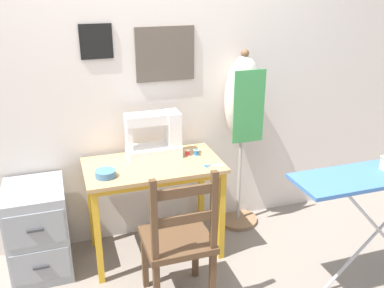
{
  "coord_description": "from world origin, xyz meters",
  "views": [
    {
      "loc": [
        -0.57,
        -2.33,
        1.9
      ],
      "look_at": [
        0.27,
        0.23,
        0.83
      ],
      "focal_mm": 40.0,
      "sensor_mm": 36.0,
      "label": 1
    }
  ],
  "objects_px": {
    "sewing_machine": "(157,136)",
    "dress_form": "(243,110)",
    "fabric_bowl": "(106,173)",
    "wooden_chair": "(178,241)",
    "scissors": "(210,166)",
    "filing_cabinet": "(39,230)",
    "thread_spool_mid_table": "(196,153)",
    "thread_spool_near_machine": "(187,153)"
  },
  "relations": [
    {
      "from": "scissors",
      "to": "filing_cabinet",
      "type": "bearing_deg",
      "value": 169.73
    },
    {
      "from": "wooden_chair",
      "to": "thread_spool_mid_table",
      "type": "bearing_deg",
      "value": 62.26
    },
    {
      "from": "sewing_machine",
      "to": "filing_cabinet",
      "type": "distance_m",
      "value": 1.01
    },
    {
      "from": "scissors",
      "to": "wooden_chair",
      "type": "relative_size",
      "value": 0.14
    },
    {
      "from": "sewing_machine",
      "to": "dress_form",
      "type": "distance_m",
      "value": 0.69
    },
    {
      "from": "fabric_bowl",
      "to": "scissors",
      "type": "xyz_separation_m",
      "value": [
        0.69,
        -0.05,
        -0.02
      ]
    },
    {
      "from": "thread_spool_mid_table",
      "to": "filing_cabinet",
      "type": "bearing_deg",
      "value": 179.79
    },
    {
      "from": "sewing_machine",
      "to": "scissors",
      "type": "relative_size",
      "value": 3.03
    },
    {
      "from": "sewing_machine",
      "to": "thread_spool_mid_table",
      "type": "distance_m",
      "value": 0.3
    },
    {
      "from": "fabric_bowl",
      "to": "thread_spool_mid_table",
      "type": "xyz_separation_m",
      "value": [
        0.66,
        0.15,
        -0.0
      ]
    },
    {
      "from": "thread_spool_mid_table",
      "to": "wooden_chair",
      "type": "height_order",
      "value": "wooden_chair"
    },
    {
      "from": "filing_cabinet",
      "to": "wooden_chair",
      "type": "bearing_deg",
      "value": -36.28
    },
    {
      "from": "thread_spool_near_machine",
      "to": "dress_form",
      "type": "bearing_deg",
      "value": 14.71
    },
    {
      "from": "filing_cabinet",
      "to": "dress_form",
      "type": "height_order",
      "value": "dress_form"
    },
    {
      "from": "fabric_bowl",
      "to": "filing_cabinet",
      "type": "xyz_separation_m",
      "value": [
        -0.46,
        0.15,
        -0.42
      ]
    },
    {
      "from": "scissors",
      "to": "wooden_chair",
      "type": "xyz_separation_m",
      "value": [
        -0.34,
        -0.38,
        -0.27
      ]
    },
    {
      "from": "dress_form",
      "to": "thread_spool_mid_table",
      "type": "bearing_deg",
      "value": -160.91
    },
    {
      "from": "thread_spool_near_machine",
      "to": "sewing_machine",
      "type": "bearing_deg",
      "value": 166.5
    },
    {
      "from": "thread_spool_near_machine",
      "to": "wooden_chair",
      "type": "bearing_deg",
      "value": -112.35
    },
    {
      "from": "thread_spool_near_machine",
      "to": "filing_cabinet",
      "type": "distance_m",
      "value": 1.13
    },
    {
      "from": "wooden_chair",
      "to": "scissors",
      "type": "bearing_deg",
      "value": 48.54
    },
    {
      "from": "scissors",
      "to": "thread_spool_near_machine",
      "type": "distance_m",
      "value": 0.24
    },
    {
      "from": "scissors",
      "to": "thread_spool_near_machine",
      "type": "bearing_deg",
      "value": 112.03
    },
    {
      "from": "sewing_machine",
      "to": "fabric_bowl",
      "type": "distance_m",
      "value": 0.46
    },
    {
      "from": "thread_spool_near_machine",
      "to": "dress_form",
      "type": "xyz_separation_m",
      "value": [
        0.47,
        0.12,
        0.23
      ]
    },
    {
      "from": "wooden_chair",
      "to": "dress_form",
      "type": "distance_m",
      "value": 1.15
    },
    {
      "from": "wooden_chair",
      "to": "fabric_bowl",
      "type": "bearing_deg",
      "value": 128.62
    },
    {
      "from": "thread_spool_near_machine",
      "to": "wooden_chair",
      "type": "relative_size",
      "value": 0.04
    },
    {
      "from": "scissors",
      "to": "filing_cabinet",
      "type": "height_order",
      "value": "scissors"
    },
    {
      "from": "thread_spool_mid_table",
      "to": "sewing_machine",
      "type": "bearing_deg",
      "value": 165.56
    },
    {
      "from": "dress_form",
      "to": "fabric_bowl",
      "type": "bearing_deg",
      "value": -164.67
    },
    {
      "from": "thread_spool_mid_table",
      "to": "dress_form",
      "type": "height_order",
      "value": "dress_form"
    },
    {
      "from": "wooden_chair",
      "to": "dress_form",
      "type": "xyz_separation_m",
      "value": [
        0.72,
        0.73,
        0.53
      ]
    },
    {
      "from": "thread_spool_mid_table",
      "to": "thread_spool_near_machine",
      "type": "bearing_deg",
      "value": 162.33
    },
    {
      "from": "fabric_bowl",
      "to": "dress_form",
      "type": "bearing_deg",
      "value": 15.33
    },
    {
      "from": "fabric_bowl",
      "to": "thread_spool_near_machine",
      "type": "bearing_deg",
      "value": 15.82
    },
    {
      "from": "filing_cabinet",
      "to": "dress_form",
      "type": "xyz_separation_m",
      "value": [
        1.52,
        0.14,
        0.65
      ]
    },
    {
      "from": "fabric_bowl",
      "to": "thread_spool_near_machine",
      "type": "distance_m",
      "value": 0.62
    },
    {
      "from": "wooden_chair",
      "to": "sewing_machine",
      "type": "bearing_deg",
      "value": 86.37
    },
    {
      "from": "scissors",
      "to": "dress_form",
      "type": "xyz_separation_m",
      "value": [
        0.38,
        0.34,
        0.25
      ]
    },
    {
      "from": "thread_spool_near_machine",
      "to": "wooden_chair",
      "type": "height_order",
      "value": "wooden_chair"
    },
    {
      "from": "sewing_machine",
      "to": "thread_spool_mid_table",
      "type": "bearing_deg",
      "value": -14.44
    }
  ]
}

